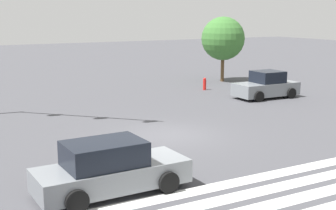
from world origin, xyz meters
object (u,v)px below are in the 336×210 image
Objects in this scene: car_2 at (110,169)px; car_0 at (266,86)px; fire_hydrant at (205,84)px; tree_corner_a at (223,39)px.

car_0 is at bearing 33.24° from car_2.
fire_hydrant is (12.89, 14.49, -0.31)m from car_2.
car_0 is 4.81× the size of fire_hydrant.
car_2 is 5.36× the size of fire_hydrant.
car_0 reaches higher than fire_hydrant.
car_0 is 17.74m from car_2.
car_2 is (-14.60, -10.08, -0.02)m from car_0.
car_2 reaches higher than fire_hydrant.
car_0 is at bearing -68.75° from fire_hydrant.
tree_corner_a is 5.81× the size of fire_hydrant.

